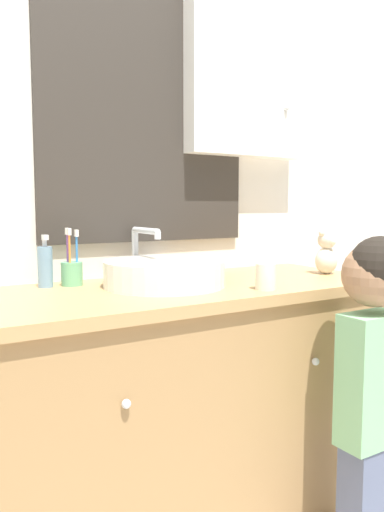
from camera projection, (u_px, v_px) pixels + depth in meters
The scene contains 8 objects.
wall_back at pixel (148, 147), 1.84m from camera, with size 3.20×0.18×2.50m.
vanity_counter at pixel (182, 407), 1.65m from camera, with size 1.44×0.58×0.82m.
sink_basin at pixel (164, 272), 1.60m from camera, with size 0.39×0.44×0.18m.
toothbrush_holder at pixel (72, 272), 1.61m from camera, with size 0.07×0.07×0.19m.
soap_dispenser at pixel (45, 266), 1.57m from camera, with size 0.05×0.05×0.17m.
child_figure at pixel (372, 358), 1.45m from camera, with size 0.19×0.47×0.99m.
teddy_bear at pixel (327, 253), 1.88m from camera, with size 0.09×0.08×0.17m.
drinking_cup at pixel (266, 277), 1.53m from camera, with size 0.06×0.06×0.08m, color silver.
Camera 1 is at (-0.80, -1.06, 1.07)m, focal length 35.00 mm.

